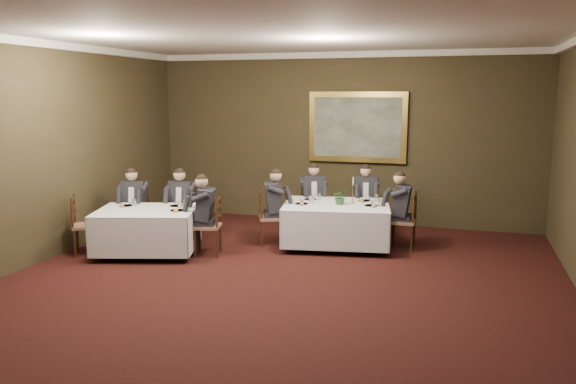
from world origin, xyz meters
The scene contains 26 objects.
ground centered at (0.00, 0.00, 0.00)m, with size 10.00×10.00×0.00m, color black.
ceiling centered at (0.00, 0.00, 3.50)m, with size 8.00×10.00×0.10m, color silver.
back_wall centered at (0.00, 5.00, 1.75)m, with size 8.00×0.10×3.50m, color #342F1A.
crown_molding centered at (0.00, 0.00, 3.44)m, with size 8.00×10.00×0.12m.
table_main centered at (0.33, 3.04, 0.45)m, with size 2.05×1.69×0.67m.
table_second centered at (-2.60, 1.62, 0.45)m, with size 1.92×1.66×0.67m.
chair_main_backleft centered at (-0.32, 3.89, 0.28)m, with size 0.57×0.56×1.00m.
diner_main_backleft centered at (-0.32, 3.88, 0.51)m, with size 0.56×0.60×1.35m.
chair_main_backright centered at (0.66, 4.06, 0.28)m, with size 0.54×0.52×1.00m.
diner_main_backright centered at (0.66, 4.04, 0.51)m, with size 0.52×0.57×1.35m.
chair_main_endleft centered at (-0.82, 2.84, 0.28)m, with size 0.56×0.57×1.00m.
diner_main_endleft centered at (-0.81, 2.84, 0.51)m, with size 0.60×0.56×1.35m.
chair_main_endright centered at (1.48, 3.23, 0.28)m, with size 0.43×0.45×1.00m.
diner_main_endright centered at (1.47, 3.23, 0.51)m, with size 0.49×0.42×1.35m.
chair_sec_backleft centered at (-3.26, 2.30, 0.28)m, with size 0.53×0.52×1.00m.
diner_sec_backleft centered at (-3.25, 2.29, 0.51)m, with size 0.51×0.56×1.35m.
chair_sec_backright centered at (-2.42, 2.55, 0.28)m, with size 0.47×0.45×1.00m.
diner_sec_backright centered at (-2.41, 2.53, 0.51)m, with size 0.44×0.51×1.35m.
chair_sec_endright centered at (-1.61, 1.91, 0.28)m, with size 0.51×0.53×1.00m.
diner_sec_endright centered at (-1.62, 1.91, 0.51)m, with size 0.56×0.50×1.35m.
chair_sec_endleft centered at (-3.59, 1.32, 0.28)m, with size 0.59×0.59×1.00m.
centerpiece centered at (0.40, 3.02, 0.91)m, with size 0.27×0.23×0.30m, color #2D5926.
candlestick centered at (0.60, 3.16, 0.94)m, with size 0.07×0.07×0.49m.
place_setting_table_main centered at (-0.17, 3.36, 0.80)m, with size 0.33×0.31×0.14m.
place_setting_table_second centered at (-3.06, 1.85, 0.80)m, with size 0.33×0.31×0.14m.
painting centered at (0.33, 4.94, 2.00)m, with size 2.00×0.09×1.43m.
Camera 1 is at (2.37, -6.43, 2.68)m, focal length 35.00 mm.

